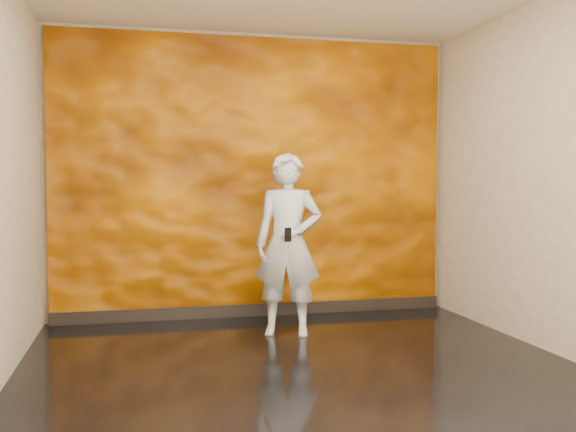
% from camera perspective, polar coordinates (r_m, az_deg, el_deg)
% --- Properties ---
extents(room, '(4.02, 4.02, 2.81)m').
position_cam_1_polar(room, '(4.46, 1.54, 3.90)').
color(room, black).
rests_on(room, ground).
extents(feature_wall, '(3.90, 0.06, 2.75)m').
position_cam_1_polar(feature_wall, '(6.37, -2.98, 3.45)').
color(feature_wall, orange).
rests_on(feature_wall, ground).
extents(baseboard, '(3.90, 0.04, 0.12)m').
position_cam_1_polar(baseboard, '(6.46, -2.88, -8.33)').
color(baseboard, black).
rests_on(baseboard, ground).
extents(man, '(0.67, 0.55, 1.58)m').
position_cam_1_polar(man, '(5.58, 0.01, -2.52)').
color(man, '#A7ACB8').
rests_on(man, ground).
extents(phone, '(0.06, 0.04, 0.12)m').
position_cam_1_polar(phone, '(5.31, -0.00, -1.66)').
color(phone, black).
rests_on(phone, man).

